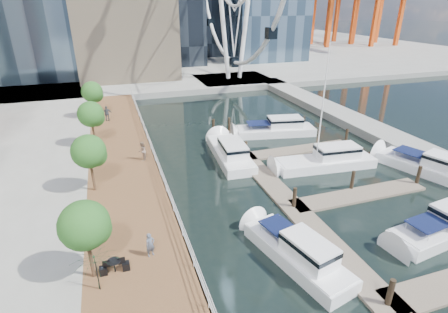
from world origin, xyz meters
TOP-DOWN VIEW (x-y plane):
  - ground at (0.00, 0.00)m, footprint 520.00×520.00m
  - boardwalk at (-9.00, 15.00)m, footprint 6.00×60.00m
  - seawall at (-6.00, 15.00)m, footprint 0.25×60.00m
  - land_far at (0.00, 102.00)m, footprint 200.00×114.00m
  - breakwater at (20.00, 20.00)m, footprint 4.00×60.00m
  - pier at (14.00, 52.00)m, footprint 14.00×12.00m
  - railing at (-6.10, 15.00)m, footprint 0.10×60.00m
  - floating_docks at (7.97, 9.98)m, footprint 16.00×34.00m
  - street_trees at (-11.40, 14.00)m, footprint 2.60×42.60m
  - yacht_foreground at (11.00, 1.83)m, footprint 9.47×3.64m
  - pedestrian_near at (-8.24, 4.73)m, footprint 0.65×0.54m
  - pedestrian_mid at (-7.15, 18.57)m, footprint 0.85×1.00m
  - pedestrian_far at (-9.94, 31.93)m, footprint 1.14×0.54m
  - moored_yachts at (8.88, 12.14)m, footprint 23.11×34.70m

SIDE VIEW (x-z plane):
  - ground at x=0.00m, z-range 0.00..0.00m
  - yacht_foreground at x=11.00m, z-range -1.07..1.07m
  - moored_yachts at x=8.88m, z-range -5.75..5.75m
  - floating_docks at x=7.97m, z-range -0.81..1.79m
  - boardwalk at x=-9.00m, z-range 0.00..1.00m
  - seawall at x=-6.00m, z-range 0.00..1.00m
  - land_far at x=0.00m, z-range 0.00..1.00m
  - breakwater at x=20.00m, z-range 0.00..1.00m
  - pier at x=14.00m, z-range 0.00..1.00m
  - railing at x=-6.10m, z-range 1.00..2.05m
  - pedestrian_near at x=-8.24m, z-range 1.00..2.51m
  - pedestrian_mid at x=-7.15m, z-range 1.00..2.80m
  - pedestrian_far at x=-9.94m, z-range 1.00..2.90m
  - street_trees at x=-11.40m, z-range 1.99..6.59m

